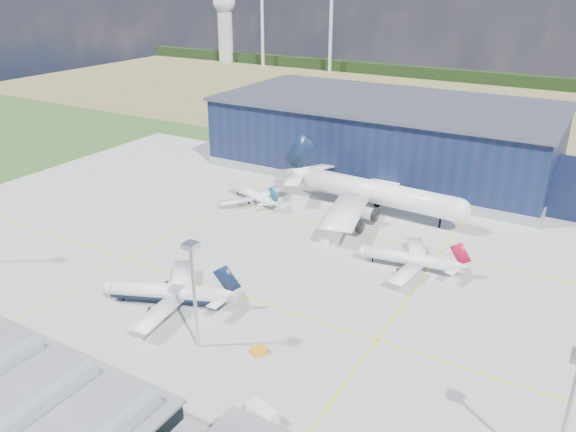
% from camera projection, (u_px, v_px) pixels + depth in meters
% --- Properties ---
extents(ground, '(600.00, 600.00, 0.00)m').
position_uv_depth(ground, '(243.00, 271.00, 140.31)').
color(ground, '#28511E').
rests_on(ground, ground).
extents(apron, '(220.00, 160.00, 0.08)m').
position_uv_depth(apron, '(264.00, 255.00, 148.23)').
color(apron, '#A9AAA4').
rests_on(apron, ground).
extents(farmland, '(600.00, 220.00, 0.01)m').
position_uv_depth(farmland, '(466.00, 107.00, 314.68)').
color(farmland, '#92854E').
rests_on(farmland, ground).
extents(treeline, '(600.00, 8.00, 8.00)m').
position_uv_depth(treeline, '(496.00, 79.00, 376.51)').
color(treeline, black).
rests_on(treeline, ground).
extents(horizon_dressing, '(440.20, 18.00, 70.00)m').
position_uv_depth(horizon_dressing, '(253.00, 21.00, 448.84)').
color(horizon_dressing, silver).
rests_on(horizon_dressing, ground).
extents(hangar, '(145.00, 62.00, 26.10)m').
position_uv_depth(hangar, '(392.00, 139.00, 209.55)').
color(hangar, '#101D38').
rests_on(hangar, ground).
extents(glass_concourse, '(78.00, 23.00, 8.60)m').
position_uv_depth(glass_concourse, '(7.00, 392.00, 94.29)').
color(glass_concourse, black).
rests_on(glass_concourse, ground).
extents(light_mast_center, '(2.60, 2.60, 23.00)m').
position_uv_depth(light_mast_center, '(193.00, 279.00, 105.79)').
color(light_mast_center, silver).
rests_on(light_mast_center, ground).
extents(light_mast_east, '(2.60, 2.60, 23.00)m').
position_uv_depth(light_mast_east, '(571.00, 400.00, 75.64)').
color(light_mast_east, silver).
rests_on(light_mast_east, ground).
extents(airliner_navy, '(42.19, 41.81, 10.58)m').
position_uv_depth(airliner_navy, '(165.00, 284.00, 124.11)').
color(airliner_navy, white).
rests_on(airliner_navy, ground).
extents(airliner_red, '(32.09, 31.57, 9.23)m').
position_uv_depth(airliner_red, '(408.00, 252.00, 139.67)').
color(airliner_red, white).
rests_on(airliner_red, ground).
extents(airliner_widebody, '(67.65, 66.33, 20.94)m').
position_uv_depth(airliner_widebody, '(379.00, 181.00, 170.30)').
color(airliner_widebody, white).
rests_on(airliner_widebody, ground).
extents(airliner_regional, '(32.22, 31.88, 8.30)m').
position_uv_depth(airliner_regional, '(252.00, 190.00, 181.45)').
color(airliner_regional, white).
rests_on(airliner_regional, ground).
extents(gse_tug_b, '(3.07, 3.61, 1.32)m').
position_uv_depth(gse_tug_b, '(259.00, 351.00, 109.51)').
color(gse_tug_b, orange).
rests_on(gse_tug_b, ground).
extents(gse_tug_c, '(2.62, 3.82, 1.57)m').
position_uv_depth(gse_tug_c, '(318.00, 187.00, 193.80)').
color(gse_tug_c, orange).
rests_on(gse_tug_c, ground).
extents(gse_cart_b, '(3.55, 3.42, 1.29)m').
position_uv_depth(gse_cart_b, '(324.00, 241.00, 154.49)').
color(gse_cart_b, white).
rests_on(gse_cart_b, ground).
extents(gse_van_c, '(5.94, 3.81, 2.63)m').
position_uv_depth(gse_van_c, '(262.00, 414.00, 92.89)').
color(gse_van_c, white).
rests_on(gse_van_c, ground).
extents(airstair, '(2.01, 4.74, 3.00)m').
position_uv_depth(airstair, '(233.00, 430.00, 89.34)').
color(airstair, white).
rests_on(airstair, ground).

